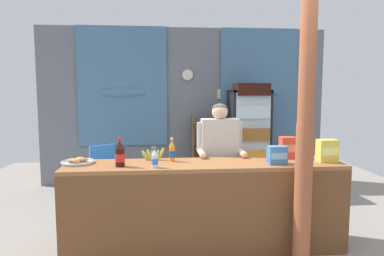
{
  "coord_description": "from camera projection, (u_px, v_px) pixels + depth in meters",
  "views": [
    {
      "loc": [
        -0.42,
        -3.07,
        1.66
      ],
      "look_at": [
        -0.08,
        0.66,
        1.27
      ],
      "focal_mm": 31.57,
      "sensor_mm": 36.0,
      "label": 1
    }
  ],
  "objects": [
    {
      "name": "snack_box_biscuit",
      "position": [
        277.0,
        155.0,
        3.47
      ],
      "size": [
        0.19,
        0.13,
        0.19
      ],
      "color": "#3D75B7",
      "rests_on": "stall_counter"
    },
    {
      "name": "timber_post",
      "position": [
        305.0,
        130.0,
        3.14
      ],
      "size": [
        0.19,
        0.16,
        2.74
      ],
      "color": "#995133",
      "rests_on": "ground"
    },
    {
      "name": "shopkeeper",
      "position": [
        220.0,
        150.0,
        4.04
      ],
      "size": [
        0.55,
        0.42,
        1.53
      ],
      "color": "#28282D",
      "rests_on": "ground"
    },
    {
      "name": "soda_bottle_cola",
      "position": [
        120.0,
        154.0,
        3.35
      ],
      "size": [
        0.1,
        0.1,
        0.29
      ],
      "color": "black",
      "rests_on": "stall_counter"
    },
    {
      "name": "snack_box_instant_noodle",
      "position": [
        327.0,
        151.0,
        3.59
      ],
      "size": [
        0.2,
        0.14,
        0.24
      ],
      "color": "#EAD14C",
      "rests_on": "stall_counter"
    },
    {
      "name": "stall_counter",
      "position": [
        206.0,
        199.0,
        3.46
      ],
      "size": [
        2.9,
        0.6,
        0.92
      ],
      "color": "#935B33",
      "rests_on": "ground"
    },
    {
      "name": "soda_bottle_orange_soda",
      "position": [
        172.0,
        151.0,
        3.61
      ],
      "size": [
        0.06,
        0.06,
        0.26
      ],
      "color": "orange",
      "rests_on": "stall_counter"
    },
    {
      "name": "drink_fridge",
      "position": [
        249.0,
        132.0,
        5.72
      ],
      "size": [
        0.65,
        0.65,
        1.81
      ],
      "color": "black",
      "rests_on": "ground"
    },
    {
      "name": "plastic_lawn_chair",
      "position": [
        107.0,
        170.0,
        5.11
      ],
      "size": [
        0.62,
        0.62,
        0.86
      ],
      "color": "#3884D6",
      "rests_on": "ground"
    },
    {
      "name": "pastry_tray",
      "position": [
        78.0,
        162.0,
        3.5
      ],
      "size": [
        0.34,
        0.34,
        0.07
      ],
      "color": "#BCBCC1",
      "rests_on": "stall_counter"
    },
    {
      "name": "soda_bottle_water",
      "position": [
        155.0,
        159.0,
        3.3
      ],
      "size": [
        0.06,
        0.06,
        0.2
      ],
      "color": "silver",
      "rests_on": "stall_counter"
    },
    {
      "name": "back_wall_curtained",
      "position": [
        185.0,
        104.0,
        6.15
      ],
      "size": [
        5.15,
        0.22,
        2.81
      ],
      "color": "slate",
      "rests_on": "ground"
    },
    {
      "name": "snack_box_crackers",
      "position": [
        287.0,
        147.0,
        3.79
      ],
      "size": [
        0.16,
        0.14,
        0.24
      ],
      "color": "#E5422D",
      "rests_on": "stall_counter"
    },
    {
      "name": "ground_plane",
      "position": [
        194.0,
        219.0,
        4.45
      ],
      "size": [
        7.87,
        7.87,
        0.0
      ],
      "primitive_type": "plane",
      "color": "gray"
    },
    {
      "name": "banana_bunch",
      "position": [
        153.0,
        154.0,
        3.68
      ],
      "size": [
        0.27,
        0.05,
        0.16
      ],
      "color": "#B7C647",
      "rests_on": "stall_counter"
    },
    {
      "name": "bottle_shelf_rack",
      "position": [
        205.0,
        149.0,
        5.97
      ],
      "size": [
        0.48,
        0.28,
        1.27
      ],
      "color": "brown",
      "rests_on": "ground"
    }
  ]
}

